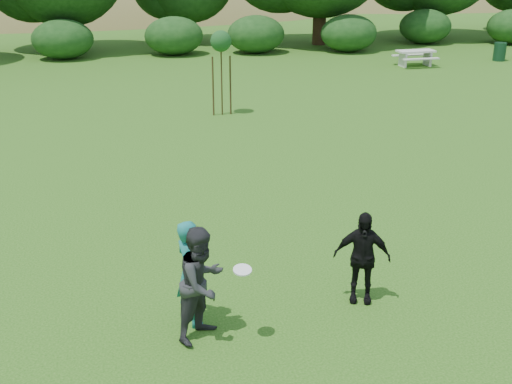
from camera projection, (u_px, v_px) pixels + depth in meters
ground at (303, 326)px, 9.91m from camera, size 120.00×120.00×0.00m
player_teal at (190, 273)px, 9.73m from camera, size 0.58×0.72×1.72m
player_grey at (202, 283)px, 9.37m from camera, size 1.09×1.07×1.78m
player_black at (362, 257)px, 10.37m from camera, size 1.00×0.70×1.57m
trash_can_near at (500, 52)px, 32.13m from camera, size 0.60×0.60×0.90m
frisbee at (242, 270)px, 9.13m from camera, size 0.27×0.27×0.08m
sapling at (221, 44)px, 21.27m from camera, size 0.70×0.70×2.85m
picnic_table at (416, 55)px, 30.66m from camera, size 1.80×1.48×0.76m
hillside at (118, 101)px, 76.03m from camera, size 150.00×72.00×52.00m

